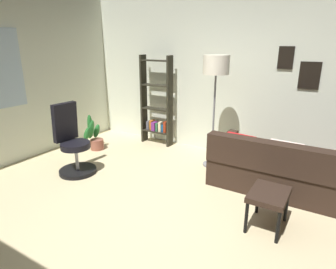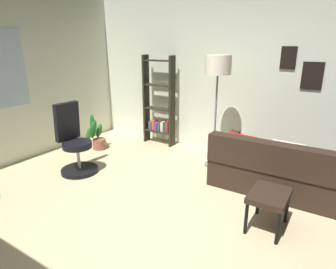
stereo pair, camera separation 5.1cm
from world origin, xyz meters
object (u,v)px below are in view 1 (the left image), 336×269
at_px(couch, 294,169).
at_px(potted_plant, 94,136).
at_px(footstool, 269,197).
at_px(office_chair, 73,147).
at_px(floor_lamp, 216,72).
at_px(bookshelf, 157,106).

bearing_deg(couch, potted_plant, 95.84).
height_order(couch, footstool, couch).
distance_m(couch, office_chair, 3.24).
xyz_separation_m(couch, footstool, (-1.14, 0.09, 0.10)).
bearing_deg(potted_plant, footstool, -103.11).
bearing_deg(potted_plant, office_chair, -151.81).
bearing_deg(footstool, potted_plant, 76.89).
xyz_separation_m(office_chair, potted_plant, (0.90, 0.48, -0.17)).
xyz_separation_m(floor_lamp, potted_plant, (-0.45, 2.20, -1.26)).
xyz_separation_m(couch, bookshelf, (0.54, 2.63, 0.49)).
height_order(footstool, potted_plant, potted_plant).
height_order(office_chair, bookshelf, bookshelf).
xyz_separation_m(couch, office_chair, (-1.25, 2.98, 0.15)).
xyz_separation_m(couch, potted_plant, (-0.35, 3.46, -0.01)).
xyz_separation_m(bookshelf, floor_lamp, (-0.45, -1.37, 0.75)).
relative_size(couch, potted_plant, 3.02).
relative_size(couch, office_chair, 1.80).
distance_m(footstool, floor_lamp, 2.05).
height_order(footstool, floor_lamp, floor_lamp).
bearing_deg(potted_plant, couch, -84.16).
bearing_deg(office_chair, couch, -67.24).
distance_m(footstool, office_chair, 2.89).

